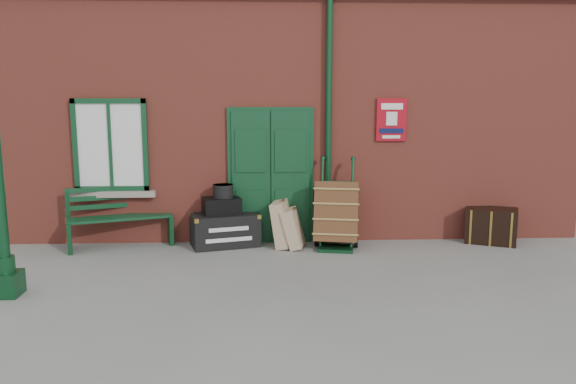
{
  "coord_description": "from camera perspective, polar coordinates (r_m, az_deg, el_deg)",
  "views": [
    {
      "loc": [
        -0.44,
        -7.77,
        2.41
      ],
      "look_at": [
        -0.05,
        0.6,
        1.0
      ],
      "focal_mm": 35.0,
      "sensor_mm": 36.0,
      "label": 1
    }
  ],
  "objects": [
    {
      "name": "hatbox",
      "position": [
        9.16,
        -6.61,
        0.09
      ],
      "size": [
        0.4,
        0.4,
        0.21
      ],
      "primitive_type": "cylinder",
      "rotation": [
        0.0,
        0.0,
        0.27
      ],
      "color": "black",
      "rests_on": "strongbox"
    },
    {
      "name": "suitcase_front",
      "position": [
        9.08,
        0.52,
        -3.69
      ],
      "size": [
        0.45,
        0.54,
        0.66
      ],
      "primitive_type": "cube",
      "rotation": [
        0.0,
        -0.27,
        -0.22
      ],
      "color": "tan",
      "rests_on": "ground"
    },
    {
      "name": "station_building",
      "position": [
        11.27,
        -0.44,
        8.29
      ],
      "size": [
        10.3,
        4.3,
        4.36
      ],
      "color": "#AD4737",
      "rests_on": "ground"
    },
    {
      "name": "bench",
      "position": [
        9.58,
        -16.72,
        -2.3
      ],
      "size": [
        1.71,
        0.99,
        1.01
      ],
      "rotation": [
        0.0,
        0.0,
        0.32
      ],
      "color": "#103B1F",
      "rests_on": "ground"
    },
    {
      "name": "dark_trunk",
      "position": [
        10.03,
        19.94,
        -3.22
      ],
      "size": [
        0.95,
        0.81,
        0.58
      ],
      "primitive_type": "cube",
      "rotation": [
        0.0,
        0.0,
        -0.42
      ],
      "color": "black",
      "rests_on": "ground"
    },
    {
      "name": "ground",
      "position": [
        8.15,
        0.57,
        -7.66
      ],
      "size": [
        80.0,
        80.0,
        0.0
      ],
      "primitive_type": "plane",
      "color": "gray",
      "rests_on": "ground"
    },
    {
      "name": "strongbox",
      "position": [
        9.21,
        -6.77,
        -1.39
      ],
      "size": [
        0.68,
        0.57,
        0.27
      ],
      "primitive_type": "cube",
      "rotation": [
        0.0,
        0.0,
        0.27
      ],
      "color": "black",
      "rests_on": "houdini_trunk"
    },
    {
      "name": "porter_trolley",
      "position": [
        9.1,
        4.95,
        -2.24
      ],
      "size": [
        0.82,
        0.86,
        1.44
      ],
      "rotation": [
        0.0,
        0.0,
        -0.18
      ],
      "color": "#0D371C",
      "rests_on": "ground"
    },
    {
      "name": "suitcase_back",
      "position": [
        9.16,
        -0.64,
        -3.26
      ],
      "size": [
        0.42,
        0.58,
        0.76
      ],
      "primitive_type": "cube",
      "rotation": [
        0.0,
        -0.15,
        -0.22
      ],
      "color": "tan",
      "rests_on": "ground"
    },
    {
      "name": "houdini_trunk",
      "position": [
        9.29,
        -6.41,
        -3.83
      ],
      "size": [
        1.19,
        0.86,
        0.54
      ],
      "primitive_type": "cube",
      "rotation": [
        0.0,
        0.0,
        0.27
      ],
      "color": "black",
      "rests_on": "ground"
    }
  ]
}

